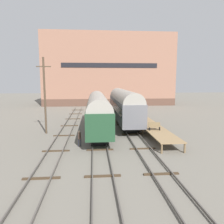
# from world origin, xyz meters

# --- Properties ---
(ground_plane) EXTENTS (200.00, 200.00, 0.00)m
(ground_plane) POSITION_xyz_m (0.00, 0.00, 0.00)
(ground_plane) COLOR #6B665B
(track_left) EXTENTS (2.60, 60.00, 0.26)m
(track_left) POSITION_xyz_m (-4.25, 0.00, 0.14)
(track_left) COLOR #4C4742
(track_left) RESTS_ON ground
(track_middle) EXTENTS (2.60, 60.00, 0.26)m
(track_middle) POSITION_xyz_m (0.00, 0.00, 0.14)
(track_middle) COLOR #4C4742
(track_middle) RESTS_ON ground
(track_right) EXTENTS (2.60, 60.00, 0.26)m
(track_right) POSITION_xyz_m (4.25, 0.00, 0.14)
(track_right) COLOR #4C4742
(track_right) RESTS_ON ground
(train_car_grey) EXTENTS (3.02, 18.79, 5.35)m
(train_car_grey) POSITION_xyz_m (4.25, 10.62, 3.05)
(train_car_grey) COLOR black
(train_car_grey) RESTS_ON ground
(train_car_green) EXTENTS (2.88, 18.26, 5.04)m
(train_car_green) POSITION_xyz_m (0.00, 5.41, 2.88)
(train_car_green) COLOR black
(train_car_green) RESTS_ON ground
(station_platform) EXTENTS (2.52, 15.93, 1.01)m
(station_platform) POSITION_xyz_m (6.83, 3.36, 0.93)
(station_platform) COLOR #8C704C
(station_platform) RESTS_ON ground
(bench) EXTENTS (1.40, 0.40, 0.91)m
(bench) POSITION_xyz_m (6.52, 0.90, 1.50)
(bench) COLOR brown
(bench) RESTS_ON station_platform
(person_worker) EXTENTS (0.32, 0.32, 1.68)m
(person_worker) POSITION_xyz_m (-2.07, -1.58, 1.01)
(person_worker) COLOR #282833
(person_worker) RESTS_ON ground
(utility_pole) EXTENTS (1.80, 0.24, 9.67)m
(utility_pole) POSITION_xyz_m (-6.72, 4.56, 5.00)
(utility_pole) COLOR #473828
(utility_pole) RESTS_ON ground
(warehouse_building) EXTENTS (36.16, 11.53, 19.65)m
(warehouse_building) POSITION_xyz_m (3.84, 40.38, 9.82)
(warehouse_building) COLOR brown
(warehouse_building) RESTS_ON ground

